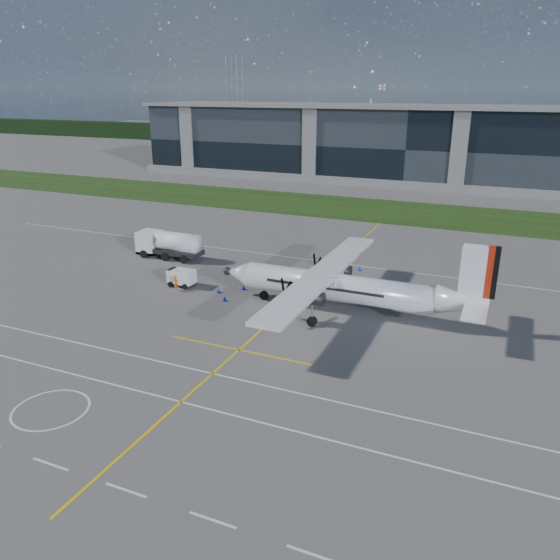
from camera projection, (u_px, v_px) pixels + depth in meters
ground at (362, 220)px, 82.78m from camera, size 400.00×400.00×0.00m
grass_strip at (375, 210)px, 89.68m from camera, size 400.00×18.00×0.04m
terminal_building at (415, 145)px, 114.83m from camera, size 120.00×20.00×15.00m
tree_line at (450, 142)px, 168.17m from camera, size 400.00×6.00×6.00m
pylon_west at (235, 99)px, 202.94m from camera, size 9.00×4.60×30.00m
yellow_taxiway_centerline at (312, 285)px, 55.73m from camera, size 0.20×70.00×0.01m
white_lane_line at (143, 392)px, 36.12m from camera, size 90.00×0.15×0.01m
turboprop_aircraft at (348, 273)px, 47.52m from camera, size 24.29×25.19×7.56m
fuel_tanker_truck at (165, 244)px, 64.20m from camera, size 8.47×2.75×3.18m
baggage_tug at (182, 278)px, 55.17m from camera, size 2.85×1.71×1.71m
ground_crew_person at (176, 282)px, 53.79m from camera, size 0.62×0.80×1.81m
safety_cone_nose_stbd at (243, 287)px, 54.31m from camera, size 0.36×0.36×0.50m
safety_cone_nose_port at (224, 299)px, 51.42m from camera, size 0.36×0.36×0.50m
safety_cone_fwd at (219, 290)px, 53.52m from camera, size 0.36×0.36×0.50m
safety_cone_stbdwing at (360, 268)px, 59.95m from camera, size 0.36×0.36×0.50m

